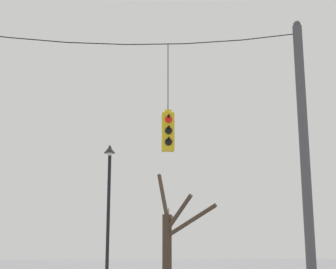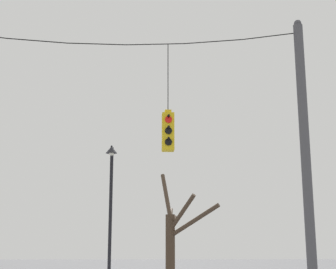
% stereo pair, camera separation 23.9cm
% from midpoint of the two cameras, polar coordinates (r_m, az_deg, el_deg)
% --- Properties ---
extents(utility_pole_right, '(0.28, 0.28, 8.54)m').
position_cam_midpoint_polar(utility_pole_right, '(15.36, 14.50, -2.53)').
color(utility_pole_right, '#4C4C51').
rests_on(utility_pole_right, ground_plane).
extents(span_wire, '(12.14, 0.03, 0.58)m').
position_cam_midpoint_polar(span_wire, '(15.52, -8.30, 10.58)').
color(span_wire, black).
extents(traffic_light_near_left_pole, '(0.34, 0.46, 3.23)m').
position_cam_midpoint_polar(traffic_light_near_left_pole, '(14.66, -0.46, 0.39)').
color(traffic_light_near_left_pole, yellow).
extents(street_lamp, '(0.41, 0.71, 5.36)m').
position_cam_midpoint_polar(street_lamp, '(18.60, -6.96, -6.47)').
color(street_lamp, black).
rests_on(street_lamp, ground_plane).
extents(bare_tree, '(2.33, 3.83, 5.20)m').
position_cam_midpoint_polar(bare_tree, '(22.76, -0.10, -11.14)').
color(bare_tree, '#423326').
rests_on(bare_tree, ground_plane).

